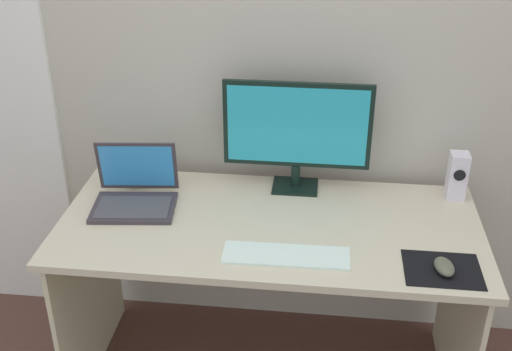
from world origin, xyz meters
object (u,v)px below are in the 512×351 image
at_px(fishbowl, 140,165).
at_px(keyboard_external, 286,255).
at_px(mouse, 444,267).
at_px(speaker_right, 457,176).
at_px(laptop, 135,193).
at_px(monitor, 297,131).

distance_m(fishbowl, keyboard_external, 0.79).
distance_m(keyboard_external, mouse, 0.51).
height_order(speaker_right, keyboard_external, speaker_right).
height_order(speaker_right, laptop, laptop).
height_order(keyboard_external, mouse, mouse).
distance_m(laptop, fishbowl, 0.19).
relative_size(monitor, laptop, 1.71).
bearing_deg(speaker_right, monitor, 179.44).
bearing_deg(monitor, laptop, -161.65).
distance_m(monitor, keyboard_external, 0.54).
height_order(fishbowl, keyboard_external, fishbowl).
height_order(monitor, laptop, monitor).
bearing_deg(speaker_right, fishbowl, -179.71).
bearing_deg(keyboard_external, fishbowl, 142.24).
xyz_separation_m(laptop, fishbowl, (-0.03, 0.19, 0.03)).
bearing_deg(monitor, mouse, -44.68).
relative_size(speaker_right, keyboard_external, 0.44).
bearing_deg(speaker_right, mouse, -102.28).
xyz_separation_m(speaker_right, laptop, (-1.22, -0.19, -0.05)).
bearing_deg(mouse, monitor, 125.23).
bearing_deg(mouse, speaker_right, 67.63).
bearing_deg(speaker_right, laptop, -171.03).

